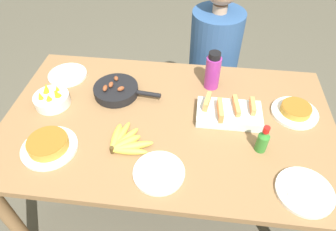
{
  "coord_description": "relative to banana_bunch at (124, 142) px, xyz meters",
  "views": [
    {
      "loc": [
        0.13,
        -1.04,
        1.85
      ],
      "look_at": [
        0.0,
        0.0,
        0.79
      ],
      "focal_mm": 32.0,
      "sensor_mm": 36.0,
      "label": 1
    }
  ],
  "objects": [
    {
      "name": "hot_sauce_bottle",
      "position": [
        0.62,
        0.05,
        0.05
      ],
      "size": [
        0.05,
        0.05,
        0.15
      ],
      "color": "#337F2D",
      "rests_on": "dining_table"
    },
    {
      "name": "empty_plate_far_right",
      "position": [
        0.78,
        -0.16,
        -0.01
      ],
      "size": [
        0.23,
        0.23,
        0.02
      ],
      "color": "silver",
      "rests_on": "dining_table"
    },
    {
      "name": "banana_bunch",
      "position": [
        0.0,
        0.0,
        0.0
      ],
      "size": [
        0.2,
        0.21,
        0.04
      ],
      "color": "gold",
      "rests_on": "dining_table"
    },
    {
      "name": "frittata_plate_side",
      "position": [
        0.82,
        0.3,
        0.0
      ],
      "size": [
        0.23,
        0.23,
        0.05
      ],
      "color": "silver",
      "rests_on": "dining_table"
    },
    {
      "name": "frittata_plate_center",
      "position": [
        -0.34,
        -0.07,
        0.01
      ],
      "size": [
        0.25,
        0.25,
        0.06
      ],
      "color": "silver",
      "rests_on": "dining_table"
    },
    {
      "name": "melon_tray",
      "position": [
        0.48,
        0.24,
        0.01
      ],
      "size": [
        0.32,
        0.18,
        0.1
      ],
      "color": "silver",
      "rests_on": "dining_table"
    },
    {
      "name": "water_bottle",
      "position": [
        0.39,
        0.48,
        0.09
      ],
      "size": [
        0.08,
        0.08,
        0.22
      ],
      "color": "#992D89",
      "rests_on": "dining_table"
    },
    {
      "name": "person_figure",
      "position": [
        0.41,
        0.91,
        -0.26
      ],
      "size": [
        0.37,
        0.37,
        1.25
      ],
      "color": "black",
      "rests_on": "ground_plane"
    },
    {
      "name": "ground_plane",
      "position": [
        0.18,
        0.18,
        -0.78
      ],
      "size": [
        14.0,
        14.0,
        0.0
      ],
      "primitive_type": "plane",
      "color": "#565142"
    },
    {
      "name": "skillet",
      "position": [
        -0.12,
        0.35,
        0.01
      ],
      "size": [
        0.37,
        0.24,
        0.08
      ],
      "rotation": [
        0.0,
        0.0,
        6.17
      ],
      "color": "black",
      "rests_on": "dining_table"
    },
    {
      "name": "dining_table",
      "position": [
        0.18,
        0.18,
        -0.11
      ],
      "size": [
        1.66,
        0.98,
        0.76
      ],
      "color": "olive",
      "rests_on": "ground_plane"
    },
    {
      "name": "fruit_bowl_mango",
      "position": [
        -0.44,
        0.23,
        0.02
      ],
      "size": [
        0.18,
        0.18,
        0.12
      ],
      "color": "silver",
      "rests_on": "dining_table"
    },
    {
      "name": "empty_plate_near_front",
      "position": [
        0.18,
        -0.14,
        -0.01
      ],
      "size": [
        0.22,
        0.22,
        0.02
      ],
      "color": "silver",
      "rests_on": "dining_table"
    },
    {
      "name": "empty_plate_far_left",
      "position": [
        -0.45,
        0.47,
        -0.01
      ],
      "size": [
        0.22,
        0.22,
        0.02
      ],
      "color": "silver",
      "rests_on": "dining_table"
    }
  ]
}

